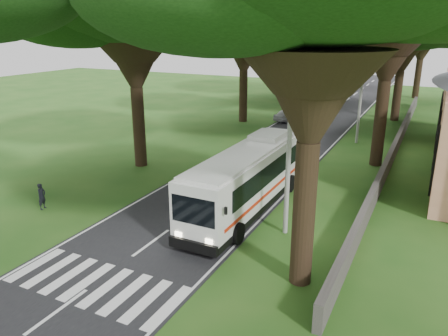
{
  "coord_description": "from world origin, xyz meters",
  "views": [
    {
      "loc": [
        11.66,
        -13.6,
        10.17
      ],
      "look_at": [
        0.94,
        8.14,
        2.2
      ],
      "focal_mm": 35.0,
      "sensor_mm": 36.0,
      "label": 1
    }
  ],
  "objects_px": {
    "pole_mid": "(361,97)",
    "pole_far": "(388,75)",
    "pedestrian": "(42,196)",
    "coach_bus": "(248,178)",
    "distant_car_b": "(322,96)",
    "distant_car_a": "(289,115)",
    "pole_near": "(289,155)"
  },
  "relations": [
    {
      "from": "distant_car_b",
      "to": "coach_bus",
      "type": "bearing_deg",
      "value": -96.54
    },
    {
      "from": "distant_car_a",
      "to": "pedestrian",
      "type": "relative_size",
      "value": 2.57
    },
    {
      "from": "pole_mid",
      "to": "coach_bus",
      "type": "height_order",
      "value": "pole_mid"
    },
    {
      "from": "distant_car_b",
      "to": "pole_far",
      "type": "bearing_deg",
      "value": -22.06
    },
    {
      "from": "pole_far",
      "to": "distant_car_b",
      "type": "xyz_separation_m",
      "value": [
        -8.5,
        1.11,
        -3.48
      ]
    },
    {
      "from": "pole_mid",
      "to": "pole_far",
      "type": "distance_m",
      "value": 20.0
    },
    {
      "from": "distant_car_a",
      "to": "coach_bus",
      "type": "bearing_deg",
      "value": 120.93
    },
    {
      "from": "pole_mid",
      "to": "distant_car_b",
      "type": "height_order",
      "value": "pole_mid"
    },
    {
      "from": "pole_far",
      "to": "distant_car_a",
      "type": "height_order",
      "value": "pole_far"
    },
    {
      "from": "pole_near",
      "to": "coach_bus",
      "type": "relative_size",
      "value": 0.66
    },
    {
      "from": "pole_far",
      "to": "pole_near",
      "type": "bearing_deg",
      "value": -90.0
    },
    {
      "from": "pole_mid",
      "to": "pedestrian",
      "type": "relative_size",
      "value": 5.19
    },
    {
      "from": "pole_near",
      "to": "coach_bus",
      "type": "distance_m",
      "value": 4.15
    },
    {
      "from": "coach_bus",
      "to": "pedestrian",
      "type": "xyz_separation_m",
      "value": [
        -10.68,
        -5.22,
        -1.16
      ]
    },
    {
      "from": "coach_bus",
      "to": "distant_car_a",
      "type": "height_order",
      "value": "coach_bus"
    },
    {
      "from": "coach_bus",
      "to": "pole_far",
      "type": "bearing_deg",
      "value": 86.23
    },
    {
      "from": "pole_near",
      "to": "distant_car_b",
      "type": "distance_m",
      "value": 42.12
    },
    {
      "from": "pole_near",
      "to": "distant_car_a",
      "type": "height_order",
      "value": "pole_near"
    },
    {
      "from": "pole_far",
      "to": "distant_car_b",
      "type": "relative_size",
      "value": 1.98
    },
    {
      "from": "pole_far",
      "to": "distant_car_a",
      "type": "bearing_deg",
      "value": -121.8
    },
    {
      "from": "pole_near",
      "to": "pole_far",
      "type": "height_order",
      "value": "same"
    },
    {
      "from": "pole_mid",
      "to": "distant_car_a",
      "type": "xyz_separation_m",
      "value": [
        -8.5,
        6.29,
        -3.47
      ]
    },
    {
      "from": "distant_car_a",
      "to": "pedestrian",
      "type": "distance_m",
      "value": 30.03
    },
    {
      "from": "distant_car_a",
      "to": "pedestrian",
      "type": "bearing_deg",
      "value": 98.26
    },
    {
      "from": "pole_mid",
      "to": "pedestrian",
      "type": "height_order",
      "value": "pole_mid"
    },
    {
      "from": "distant_car_a",
      "to": "distant_car_b",
      "type": "bearing_deg",
      "value": -71.97
    },
    {
      "from": "distant_car_b",
      "to": "distant_car_a",
      "type": "bearing_deg",
      "value": -104.65
    },
    {
      "from": "pedestrian",
      "to": "coach_bus",
      "type": "bearing_deg",
      "value": -72.18
    },
    {
      "from": "pedestrian",
      "to": "pole_near",
      "type": "bearing_deg",
      "value": -84.56
    },
    {
      "from": "coach_bus",
      "to": "distant_car_a",
      "type": "xyz_separation_m",
      "value": [
        -5.58,
        24.38,
        -1.22
      ]
    },
    {
      "from": "pole_far",
      "to": "pedestrian",
      "type": "relative_size",
      "value": 5.19
    },
    {
      "from": "coach_bus",
      "to": "distant_car_b",
      "type": "distance_m",
      "value": 39.61
    }
  ]
}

